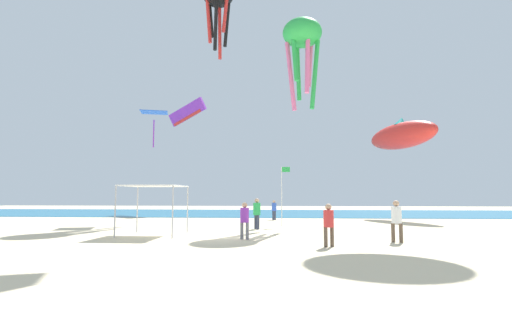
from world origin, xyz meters
name	(u,v)px	position (x,y,z in m)	size (l,w,h in m)	color
ground	(232,238)	(0.00, 0.00, -0.05)	(110.00, 110.00, 0.10)	beige
ocean_strip	(263,213)	(0.00, 25.66, 0.01)	(110.00, 19.79, 0.03)	#1E6B93
canopy_tent	(154,188)	(-4.27, 0.40, 2.48)	(2.99, 2.90, 2.63)	#B2B2B7
person_near_tent	(329,221)	(4.48, -3.49, 1.03)	(0.43, 0.42, 1.75)	brown
person_leftmost	(397,218)	(7.69, -1.76, 1.10)	(0.48, 0.44, 1.87)	brown
person_central	(245,218)	(0.76, -1.12, 1.03)	(0.43, 0.42, 1.76)	slate
person_rightmost	(257,211)	(0.93, 4.32, 1.12)	(0.45, 0.46, 1.91)	#33384C
person_far_shore	(274,208)	(1.75, 13.13, 0.99)	(0.40, 0.41, 1.69)	#33384C
banner_flag	(283,191)	(2.53, 6.92, 2.42)	(0.61, 0.06, 4.06)	silver
kite_inflatable_red	(402,135)	(13.50, 16.20, 7.63)	(6.13, 8.80, 3.36)	red
kite_parafoil_purple	(187,112)	(-9.28, 25.65, 12.28)	(5.21, 2.48, 3.29)	purple
kite_diamond_blue	(154,114)	(-7.96, 10.36, 8.71)	(2.67, 2.67, 2.99)	blue
kite_octopus_green	(302,38)	(4.07, 8.20, 13.89)	(4.15, 4.15, 6.95)	green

